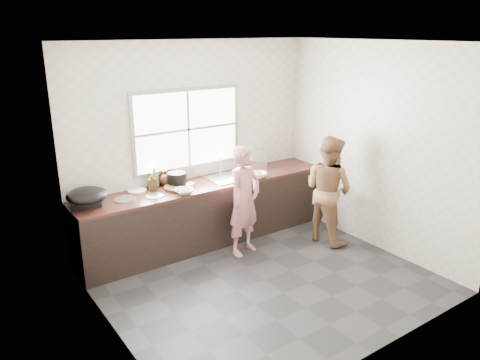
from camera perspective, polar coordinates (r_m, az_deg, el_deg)
floor at (r=5.66m, az=3.01°, el=-12.10°), size 3.60×3.20×0.01m
ceiling at (r=4.89m, az=3.55°, el=16.51°), size 3.60×3.20×0.01m
wall_back at (r=6.41m, az=-5.65°, el=4.56°), size 3.60×0.01×2.70m
wall_left at (r=4.29m, az=-16.10°, el=-2.90°), size 0.01×3.20×2.70m
wall_right at (r=6.35m, az=16.22°, el=3.81°), size 0.01×3.20×2.70m
wall_front at (r=4.05m, az=17.43°, el=-4.31°), size 3.60×0.01×2.70m
cabinet at (r=6.43m, az=-4.01°, el=-4.14°), size 3.60×0.62×0.82m
countertop at (r=6.28m, az=-4.09°, el=-0.50°), size 3.60×0.64×0.04m
sink at (r=6.45m, az=-1.44°, el=0.27°), size 0.55×0.45×0.02m
faucet at (r=6.57m, az=-2.41°, el=1.91°), size 0.02×0.02×0.30m
window_frame at (r=6.30m, az=-6.44°, el=6.18°), size 1.60×0.05×1.10m
window_glazing at (r=6.28m, az=-6.33°, el=6.14°), size 1.50×0.01×1.00m
woman at (r=6.02m, az=0.53°, el=-2.98°), size 0.56×0.44×1.35m
person_side at (r=6.46m, az=10.71°, el=-1.14°), size 0.64×0.78×1.49m
cutting_board at (r=6.06m, az=-7.49°, el=-0.92°), size 0.49×0.49×0.04m
cleaver at (r=6.10m, az=-6.40°, el=-0.51°), size 0.21×0.14×0.01m
bowl_mince at (r=5.88m, az=-6.82°, el=-1.38°), size 0.28×0.28×0.06m
bowl_crabs at (r=6.48m, az=2.28°, el=0.58°), size 0.25×0.25×0.06m
bowl_held at (r=6.33m, az=0.37°, el=0.21°), size 0.26×0.26×0.07m
black_pot at (r=6.17m, az=-7.69°, el=0.10°), size 0.28×0.28×0.18m
plate_food at (r=6.08m, az=-12.45°, el=-1.25°), size 0.28×0.28×0.02m
bottle_green at (r=6.14m, az=-10.40°, el=0.47°), size 0.13×0.13×0.30m
bottle_brown_tall at (r=6.07m, az=-10.68°, el=-0.24°), size 0.10×0.10×0.21m
bottle_brown_short at (r=6.22m, az=-9.13°, el=0.23°), size 0.19×0.19×0.19m
glass_jar at (r=6.16m, az=-10.70°, el=-0.51°), size 0.07×0.07×0.09m
burner at (r=5.80m, az=-18.27°, el=-2.51°), size 0.44×0.44×0.05m
wok at (r=5.63m, az=-18.14°, el=-1.80°), size 0.56×0.56×0.18m
dish_rack at (r=6.92m, az=1.58°, el=2.63°), size 0.42×0.36×0.27m
pot_lid_left at (r=5.81m, az=-13.82°, el=-2.31°), size 0.33×0.33×0.01m
pot_lid_right at (r=5.85m, az=-10.37°, el=-1.92°), size 0.29×0.29×0.01m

